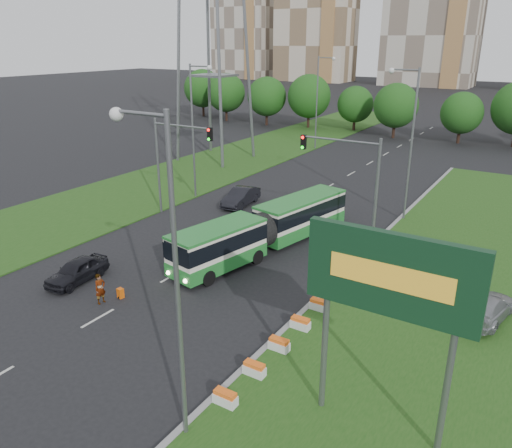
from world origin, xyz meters
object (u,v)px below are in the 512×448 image
Objects in this scene: articulated_bus at (265,228)px; shopping_trolley at (120,293)px; traffic_mast_median at (354,175)px; car_left_near at (77,271)px; car_median at (488,307)px; billboard at (390,284)px; pedestrian at (100,289)px; traffic_mast_left at (172,153)px; car_left_far at (241,197)px.

shopping_trolley is at bearing -96.55° from articulated_bus.
shopping_trolley is (-8.41, -13.73, -5.06)m from traffic_mast_median.
shopping_trolley is at bearing -6.20° from car_left_near.
traffic_mast_median is 12.07m from car_median.
traffic_mast_median is at bearing 115.03° from billboard.
car_left_near is 0.92× the size of car_median.
car_median is at bearing 3.43° from articulated_bus.
articulated_bus is (-5.02, -3.32, -3.76)m from traffic_mast_median.
shopping_trolley is (-18.19, -8.31, -0.52)m from car_median.
billboard is at bearing -64.97° from traffic_mast_median.
shopping_trolley is at bearing 35.66° from car_median.
car_median is 20.01m from shopping_trolley.
car_left_near is 2.36× the size of pedestrian.
traffic_mast_left is 15.73m from pedestrian.
pedestrian is at bearing -97.22° from articulated_bus.
pedestrian is (-18.66, -9.31, 0.08)m from car_median.
articulated_bus is 12.06m from pedestrian.
traffic_mast_left reaches higher than car_left_near.
car_median is (24.94, -4.42, -4.54)m from traffic_mast_left.
traffic_mast_left is at bearing 178.62° from articulated_bus.
car_median is at bearing -56.91° from pedestrian.
car_left_far is 18.25m from shopping_trolley.
car_left_far is 2.69× the size of pedestrian.
traffic_mast_left reaches higher than pedestrian.
articulated_bus reaches higher than shopping_trolley.
car_left_near reaches higher than shopping_trolley.
billboard reaches higher than shopping_trolley.
traffic_mast_left is at bearing 146.45° from billboard.
shopping_trolley is at bearing -18.81° from pedestrian.
billboard is at bearing 88.79° from car_median.
pedestrian is at bearing 37.59° from car_median.
traffic_mast_median is 4.49× the size of pedestrian.
traffic_mast_left is (-15.16, -1.00, 0.00)m from traffic_mast_median.
pedestrian is at bearing -86.71° from car_left_far.
car_left_near is 3.50m from pedestrian.
car_left_far reaches higher than car_median.
shopping_trolley is (3.55, -17.90, -0.50)m from car_left_far.
traffic_mast_median is at bearing 43.82° from car_left_near.
traffic_mast_left is at bearing 1.05° from car_median.
pedestrian is at bearing 175.52° from billboard.
billboard is 20.55m from car_left_near.
traffic_mast_median reaches higher than car_median.
car_left_far is (0.24, 17.77, 0.07)m from car_left_near.
car_median is at bearing -10.05° from traffic_mast_left.
articulated_bus reaches higher than car_left_near.
traffic_mast_left reaches higher than car_left_far.
car_median reaches higher than shopping_trolley.
car_median is (21.74, -9.58, 0.02)m from car_left_far.
billboard is 1.91× the size of car_left_near.
traffic_mast_left is at bearing -127.72° from car_left_far.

